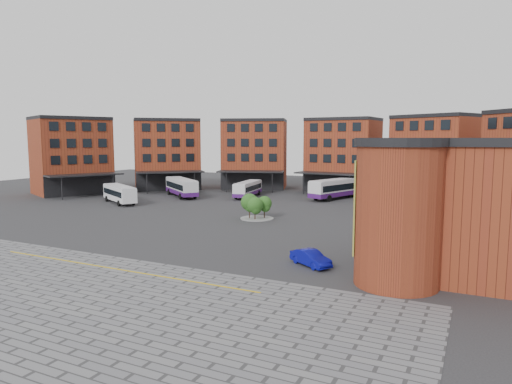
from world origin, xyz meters
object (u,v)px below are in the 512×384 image
at_px(tree_island, 255,205).
at_px(bus_a, 119,193).
at_px(bus_c, 248,189).
at_px(bus_d, 336,188).
at_px(bus_e, 404,201).
at_px(bus_f, 424,205).
at_px(blue_car, 311,258).
at_px(bus_b, 181,187).

relative_size(tree_island, bus_a, 0.44).
height_order(bus_c, bus_d, bus_d).
relative_size(bus_c, bus_e, 1.14).
xyz_separation_m(bus_d, bus_f, (16.09, -14.38, 0.00)).
bearing_deg(bus_e, blue_car, -54.29).
xyz_separation_m(bus_c, blue_car, (25.12, -37.43, -0.86)).
bearing_deg(bus_d, bus_b, -140.46).
xyz_separation_m(bus_b, bus_f, (42.32, -4.95, 0.10)).
height_order(tree_island, bus_b, tree_island).
xyz_separation_m(tree_island, blue_car, (13.82, -17.64, -1.21)).
bearing_deg(bus_c, bus_f, -26.02).
bearing_deg(bus_f, bus_e, 179.12).
bearing_deg(bus_d, blue_car, -56.76).
xyz_separation_m(bus_b, blue_car, (36.33, -32.80, -1.12)).
distance_m(tree_island, bus_c, 22.80).
xyz_separation_m(tree_island, bus_d, (3.71, 24.59, -0.00)).
height_order(bus_b, bus_e, bus_b).
xyz_separation_m(bus_c, bus_d, (15.01, 4.79, 0.35)).
height_order(bus_b, bus_c, bus_b).
bearing_deg(bus_c, tree_island, -69.16).
xyz_separation_m(bus_e, blue_car, (-2.61, -33.38, -0.83)).
distance_m(tree_island, blue_car, 22.44).
height_order(bus_b, blue_car, bus_b).
bearing_deg(bus_e, bus_f, -18.44).
relative_size(bus_c, blue_car, 2.52).
bearing_deg(tree_island, bus_c, 119.73).
bearing_deg(bus_b, bus_c, -29.56).
xyz_separation_m(tree_island, bus_b, (-22.51, 15.16, -0.09)).
relative_size(tree_island, bus_f, 0.37).
bearing_deg(blue_car, bus_d, 45.47).
relative_size(bus_f, blue_car, 2.94).
distance_m(bus_b, bus_f, 42.60).
height_order(tree_island, bus_a, tree_island).
distance_m(bus_a, bus_c, 22.25).
height_order(bus_a, bus_c, bus_a).
bearing_deg(blue_car, bus_b, 79.93).
height_order(bus_d, bus_e, bus_d).
bearing_deg(bus_d, bus_a, -125.56).
height_order(tree_island, bus_f, bus_f).
relative_size(tree_island, bus_d, 0.35).
bearing_deg(bus_d, bus_e, -15.03).
bearing_deg(bus_a, bus_d, -25.40).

